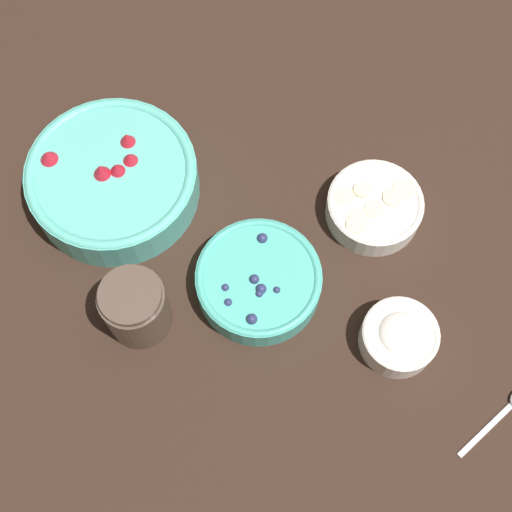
# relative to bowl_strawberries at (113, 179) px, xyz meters

# --- Properties ---
(ground_plane) EXTENTS (4.00, 4.00, 0.00)m
(ground_plane) POSITION_rel_bowl_strawberries_xyz_m (-0.24, 0.20, -0.04)
(ground_plane) COLOR black
(bowl_strawberries) EXTENTS (0.26, 0.26, 0.09)m
(bowl_strawberries) POSITION_rel_bowl_strawberries_xyz_m (0.00, 0.00, 0.00)
(bowl_strawberries) COLOR #56B7A8
(bowl_strawberries) RESTS_ON ground_plane
(bowl_blueberries) EXTENTS (0.18, 0.18, 0.06)m
(bowl_blueberries) POSITION_rel_bowl_strawberries_xyz_m (-0.20, 0.19, -0.01)
(bowl_blueberries) COLOR #47AD9E
(bowl_blueberries) RESTS_ON ground_plane
(bowl_bananas) EXTENTS (0.15, 0.15, 0.05)m
(bowl_bananas) POSITION_rel_bowl_strawberries_xyz_m (-0.39, 0.10, -0.02)
(bowl_bananas) COLOR silver
(bowl_bananas) RESTS_ON ground_plane
(bowl_cream) EXTENTS (0.11, 0.11, 0.06)m
(bowl_cream) POSITION_rel_bowl_strawberries_xyz_m (-0.38, 0.30, -0.01)
(bowl_cream) COLOR silver
(bowl_cream) RESTS_ON ground_plane
(jar_chocolate) EXTENTS (0.09, 0.09, 0.11)m
(jar_chocolate) POSITION_rel_bowl_strawberries_xyz_m (-0.02, 0.22, 0.01)
(jar_chocolate) COLOR #4C3D33
(jar_chocolate) RESTS_ON ground_plane
(spoon) EXTENTS (0.12, 0.09, 0.01)m
(spoon) POSITION_rel_bowl_strawberries_xyz_m (-0.51, 0.42, -0.04)
(spoon) COLOR #B2B2B7
(spoon) RESTS_ON ground_plane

